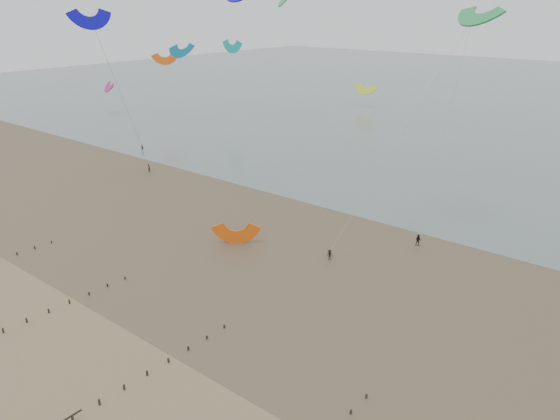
% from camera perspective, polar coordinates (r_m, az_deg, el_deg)
% --- Properties ---
extents(ground, '(500.00, 500.00, 0.00)m').
position_cam_1_polar(ground, '(58.36, -17.38, -15.36)').
color(ground, brown).
rests_on(ground, ground).
extents(sea_and_shore, '(500.00, 665.00, 0.03)m').
position_cam_1_polar(sea_and_shore, '(81.23, 1.22, -3.55)').
color(sea_and_shore, '#475654').
rests_on(sea_and_shore, ground).
extents(kitesurfer_lead, '(0.74, 0.71, 1.71)m').
position_cam_1_polar(kitesurfer_lead, '(118.82, -13.52, 4.29)').
color(kitesurfer_lead, black).
rests_on(kitesurfer_lead, ground).
extents(kitesurfers, '(119.16, 25.62, 1.79)m').
position_cam_1_polar(kitesurfers, '(80.26, 24.79, -5.27)').
color(kitesurfers, black).
rests_on(kitesurfers, ground).
extents(grounded_kite, '(7.71, 7.50, 3.35)m').
position_cam_1_polar(grounded_kite, '(81.73, -4.57, -3.46)').
color(grounded_kite, '#EF590F').
rests_on(grounded_kite, ground).
extents(kites_airborne, '(256.63, 119.53, 43.08)m').
position_cam_1_polar(kites_airborne, '(132.16, 11.11, 15.33)').
color(kites_airborne, '#0AA4A0').
rests_on(kites_airborne, ground).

